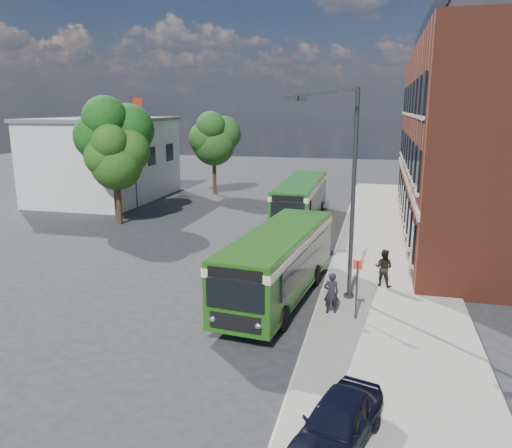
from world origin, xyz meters
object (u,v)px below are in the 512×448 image
(bus_rear, at_px, (301,197))
(bus_front, at_px, (279,258))
(parked_car, at_px, (337,423))
(street_lamp, at_px, (344,192))

(bus_rear, bearing_deg, bus_front, -84.71)
(bus_rear, distance_m, parked_car, 25.39)
(bus_front, distance_m, parked_car, 10.17)
(street_lamp, height_order, bus_rear, street_lamp)
(bus_front, bearing_deg, parked_car, -70.44)
(bus_rear, height_order, parked_car, bus_rear)
(street_lamp, xyz_separation_m, bus_rear, (-4.10, 14.92, -2.96))
(bus_front, bearing_deg, street_lamp, 9.78)
(street_lamp, relative_size, bus_rear, 0.77)
(bus_front, distance_m, bus_rear, 15.45)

